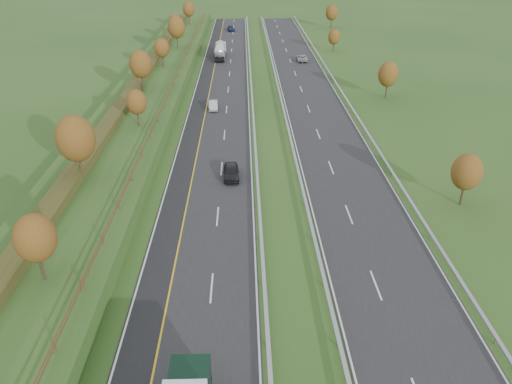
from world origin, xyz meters
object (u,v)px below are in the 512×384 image
car_dark_near (231,172)px  car_oncoming (302,58)px  car_small_far (231,29)px  road_tanker (220,50)px  car_silver_mid (213,105)px

car_dark_near → car_oncoming: bearing=74.1°
car_dark_near → car_small_far: bearing=89.1°
car_dark_near → car_small_far: car_dark_near is taller
road_tanker → car_oncoming: bearing=-12.1°
car_dark_near → car_small_far: (-1.93, 103.05, -0.11)m
car_silver_mid → car_small_far: car_silver_mid is taller
car_silver_mid → car_oncoming: bearing=57.8°
road_tanker → car_dark_near: (3.82, -66.39, -1.02)m
car_dark_near → car_silver_mid: (-3.55, 26.96, -0.10)m
road_tanker → car_small_far: road_tanker is taller
road_tanker → car_oncoming: road_tanker is taller
road_tanker → car_oncoming: 19.68m
road_tanker → car_dark_near: 66.51m
car_oncoming → road_tanker: bearing=-10.6°
car_dark_near → car_oncoming: 64.15m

